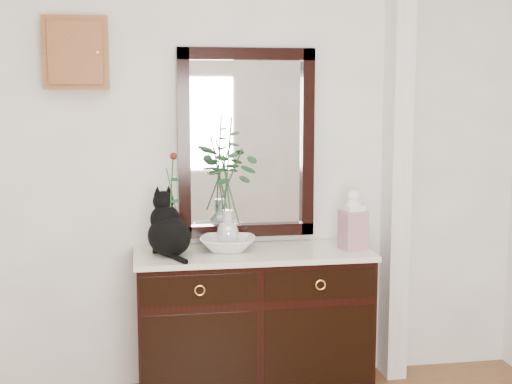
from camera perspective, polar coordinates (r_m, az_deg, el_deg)
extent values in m
cube|color=white|center=(4.17, -2.15, 2.67)|extent=(3.60, 0.04, 2.70)
cube|color=white|center=(4.34, 11.22, 2.72)|extent=(0.12, 0.20, 2.70)
cube|color=black|center=(4.13, -0.23, -10.04)|extent=(1.30, 0.50, 0.82)
cube|color=silver|center=(4.02, -0.24, -4.96)|extent=(1.33, 0.52, 0.03)
cube|color=black|center=(4.17, -0.76, 3.90)|extent=(0.80, 0.06, 1.10)
cube|color=white|center=(4.18, -0.79, 3.92)|extent=(0.66, 0.01, 0.96)
cube|color=brown|center=(4.10, -14.20, 10.73)|extent=(0.35, 0.10, 0.40)
imported|color=silver|center=(4.03, -2.27, -4.16)|extent=(0.37, 0.37, 0.08)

